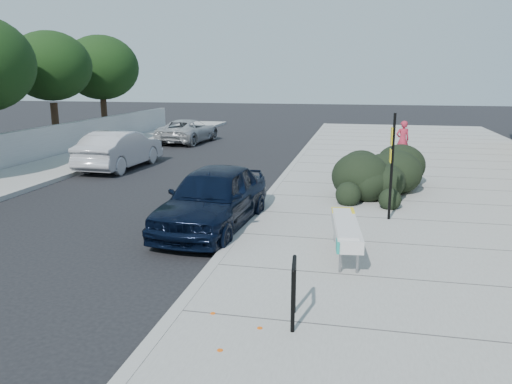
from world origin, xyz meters
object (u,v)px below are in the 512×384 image
wagon_silver (120,149)px  pedestrian (403,140)px  sedan_navy (213,198)px  bike_rack (294,286)px  bench (346,229)px  suv_silver (188,131)px  sign_post (392,160)px

wagon_silver → pedestrian: 12.08m
sedan_navy → wagon_silver: 9.50m
bike_rack → wagon_silver: bearing=120.3°
wagon_silver → pedestrian: (11.44, 3.88, 0.21)m
bench → sedan_navy: 3.72m
bench → wagon_silver: 13.01m
sedan_navy → pedestrian: (5.30, 11.13, 0.20)m
bench → suv_silver: suv_silver is taller
bench → bike_rack: bearing=-108.4°
pedestrian → sedan_navy: bearing=45.8°
sign_post → wagon_silver: size_ratio=0.57×
bike_rack → pedestrian: pedestrian is taller
bike_rack → pedestrian: 16.07m
wagon_silver → suv_silver: wagon_silver is taller
bike_rack → sedan_navy: 5.40m
bench → bike_rack: bike_rack is taller
sedan_navy → wagon_silver: size_ratio=0.98×
bike_rack → wagon_silver: (-8.79, 11.96, 0.06)m
suv_silver → sign_post: bearing=131.0°
sedan_navy → pedestrian: size_ratio=2.75×
sign_post → suv_silver: (-10.43, 14.36, -1.01)m
suv_silver → wagon_silver: bearing=95.0°
sign_post → pedestrian: bearing=81.6°
bench → sign_post: bearing=65.3°
sedan_navy → suv_silver: size_ratio=0.97×
bike_rack → suv_silver: (-8.79, 20.30, -0.06)m
wagon_silver → pedestrian: bearing=-159.3°
bench → suv_silver: (-9.44, 17.30, -0.05)m
sedan_navy → pedestrian: bearing=68.4°
bench → sedan_navy: sedan_navy is taller
suv_silver → bench: bearing=123.7°
bench → sign_post: size_ratio=0.90×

